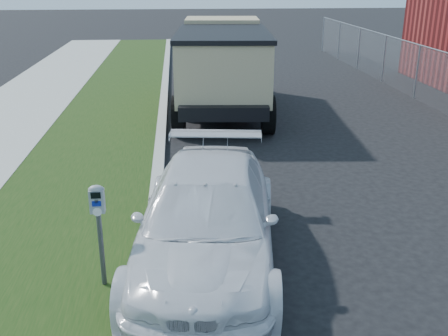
{
  "coord_description": "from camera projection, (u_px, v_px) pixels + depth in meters",
  "views": [
    {
      "loc": [
        -2.13,
        -7.13,
        4.03
      ],
      "look_at": [
        -1.4,
        1.0,
        1.0
      ],
      "focal_mm": 42.0,
      "sensor_mm": 36.0,
      "label": 1
    }
  ],
  "objects": [
    {
      "name": "white_wagon",
      "position": [
        206.0,
        218.0,
        7.58
      ],
      "size": [
        2.59,
        5.08,
        1.41
      ],
      "primitive_type": "imported",
      "rotation": [
        0.0,
        0.0,
        -0.13
      ],
      "color": "silver",
      "rests_on": "ground"
    },
    {
      "name": "ground",
      "position": [
        318.0,
        247.0,
        8.24
      ],
      "size": [
        120.0,
        120.0,
        0.0
      ],
      "primitive_type": "plane",
      "color": "black",
      "rests_on": "ground"
    },
    {
      "name": "dump_truck",
      "position": [
        222.0,
        62.0,
        16.12
      ],
      "size": [
        3.14,
        6.91,
        2.64
      ],
      "rotation": [
        0.0,
        0.0,
        -0.08
      ],
      "color": "black",
      "rests_on": "ground"
    },
    {
      "name": "parking_meter",
      "position": [
        98.0,
        214.0,
        6.66
      ],
      "size": [
        0.2,
        0.14,
        1.42
      ],
      "rotation": [
        0.0,
        0.0,
        0.0
      ],
      "color": "#3F4247",
      "rests_on": "ground"
    }
  ]
}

